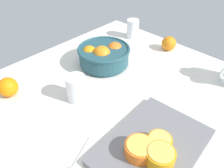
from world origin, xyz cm
name	(u,v)px	position (x,y,z in cm)	size (l,w,h in cm)	color
ground_plane	(104,106)	(0.00, 0.00, -1.50)	(119.03, 98.76, 3.00)	silver
fruit_bowl	(104,55)	(18.23, 18.58, 5.10)	(23.44, 23.44, 10.72)	#234C56
juice_glass	(76,89)	(-5.35, 9.18, 4.53)	(7.35, 7.35, 10.18)	white
second_glass	(133,30)	(48.39, 27.08, 4.49)	(6.48, 6.48, 10.04)	white
cutting_board	(153,147)	(-3.99, -25.09, 1.04)	(35.33, 24.51, 2.07)	slate
orange_half_0	(140,149)	(-9.39, -23.99, 4.16)	(8.66, 8.66, 4.24)	orange
orange_half_1	(160,156)	(-7.44, -29.63, 4.30)	(8.23, 8.23, 4.53)	orange
orange_half_2	(159,142)	(-3.54, -26.64, 4.05)	(7.28, 7.28, 4.02)	orange
loose_orange_0	(8,87)	(-22.10, 29.72, 3.79)	(7.57, 7.57, 7.57)	orange
loose_orange_1	(169,43)	(50.37, 5.04, 3.57)	(7.14, 7.14, 7.14)	orange
spoon	(75,162)	(-23.59, -12.02, 0.43)	(14.11, 6.98, 1.00)	silver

